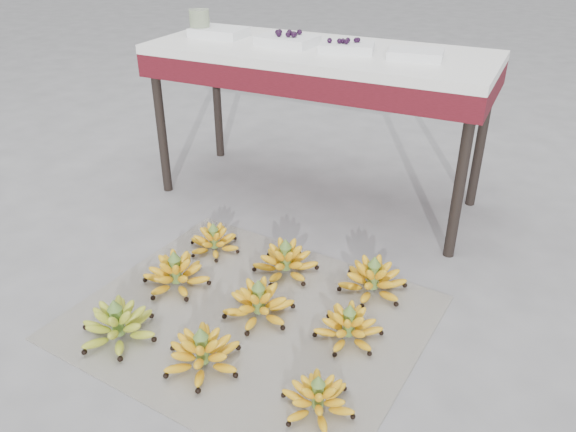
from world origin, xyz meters
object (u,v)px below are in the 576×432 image
at_px(vendor_table, 319,67).
at_px(bunch_front_center, 202,353).
at_px(bunch_front_left, 118,325).
at_px(tray_far_right, 416,54).
at_px(bunch_mid_right, 349,327).
at_px(tray_far_left, 219,32).
at_px(bunch_back_center, 286,261).
at_px(bunch_mid_left, 176,274).
at_px(bunch_mid_center, 259,303).
at_px(tray_left, 287,40).
at_px(bunch_back_left, 214,241).
at_px(newspaper_mat, 250,317).
at_px(bunch_back_right, 373,279).
at_px(tray_right, 347,47).
at_px(glass_jar, 200,23).

bearing_deg(vendor_table, bunch_front_center, -83.16).
height_order(bunch_front_left, tray_far_right, tray_far_right).
distance_m(bunch_mid_right, tray_far_left, 1.69).
bearing_deg(bunch_back_center, bunch_mid_right, -52.44).
xyz_separation_m(bunch_mid_left, tray_far_left, (-0.37, 1.02, 0.75)).
bearing_deg(bunch_mid_center, tray_far_left, 117.04).
xyz_separation_m(bunch_mid_center, tray_left, (-0.37, 1.01, 0.75)).
xyz_separation_m(bunch_front_left, bunch_back_left, (-0.01, 0.65, -0.01)).
bearing_deg(bunch_mid_left, bunch_back_left, 81.43).
height_order(newspaper_mat, bunch_back_center, bunch_back_center).
xyz_separation_m(bunch_front_left, bunch_mid_center, (0.40, 0.33, -0.00)).
distance_m(newspaper_mat, bunch_mid_center, 0.07).
relative_size(bunch_front_center, bunch_mid_left, 1.04).
bearing_deg(newspaper_mat, tray_far_left, 124.82).
distance_m(newspaper_mat, tray_far_left, 1.53).
height_order(bunch_back_center, tray_far_left, tray_far_left).
distance_m(bunch_front_center, bunch_back_center, 0.62).
relative_size(bunch_back_right, tray_far_right, 1.35).
bearing_deg(bunch_front_center, bunch_mid_left, 149.83).
bearing_deg(tray_far_left, tray_right, -3.08).
relative_size(bunch_mid_center, bunch_back_left, 1.25).
relative_size(bunch_mid_left, bunch_back_left, 1.26).
bearing_deg(newspaper_mat, bunch_mid_right, 7.34).
bearing_deg(bunch_mid_left, bunch_front_center, -53.80).
xyz_separation_m(bunch_mid_right, glass_jar, (-1.22, 0.99, 0.80)).
bearing_deg(bunch_mid_center, tray_right, 84.15).
distance_m(vendor_table, tray_left, 0.20).
relative_size(bunch_front_center, bunch_back_right, 0.95).
bearing_deg(glass_jar, tray_far_right, -0.46).
bearing_deg(newspaper_mat, bunch_front_left, -140.18).
xyz_separation_m(newspaper_mat, bunch_mid_center, (0.03, 0.02, 0.06)).
bearing_deg(tray_right, bunch_mid_center, -86.54).
relative_size(bunch_front_center, tray_right, 1.16).
bearing_deg(bunch_mid_right, tray_far_left, 123.53).
xyz_separation_m(bunch_mid_left, bunch_back_right, (0.74, 0.31, 0.00)).
bearing_deg(bunch_front_left, bunch_back_left, 103.62).
xyz_separation_m(bunch_back_right, glass_jar, (-1.21, 0.69, 0.79)).
xyz_separation_m(bunch_mid_left, tray_left, (0.03, 0.98, 0.75)).
bearing_deg(tray_far_left, bunch_mid_left, -69.94).
bearing_deg(bunch_back_right, newspaper_mat, -152.82).
bearing_deg(bunch_mid_right, tray_far_right, 81.20).
height_order(bunch_front_left, bunch_back_left, bunch_front_left).
height_order(bunch_back_center, tray_right, tray_right).
height_order(bunch_mid_right, vendor_table, vendor_table).
height_order(bunch_mid_center, tray_far_left, tray_far_left).
height_order(bunch_back_left, tray_right, tray_right).
relative_size(bunch_front_left, bunch_back_center, 0.99).
distance_m(bunch_mid_left, bunch_back_left, 0.30).
bearing_deg(newspaper_mat, bunch_mid_center, 40.66).
distance_m(bunch_mid_center, vendor_table, 1.22).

